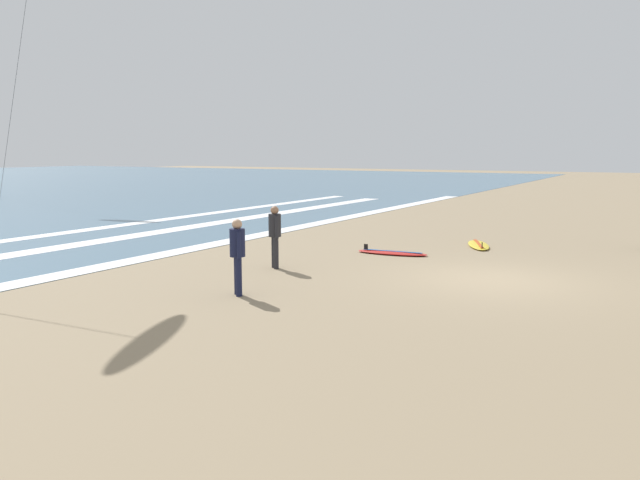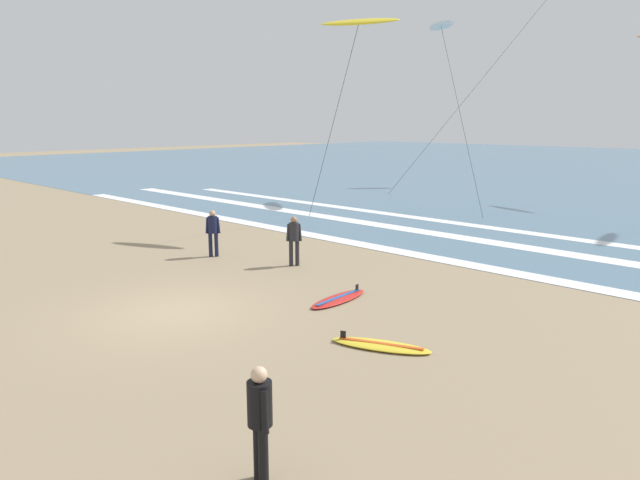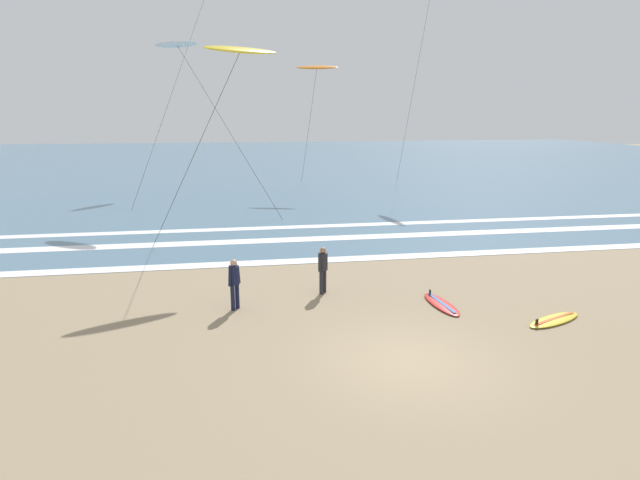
{
  "view_description": "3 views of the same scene",
  "coord_description": "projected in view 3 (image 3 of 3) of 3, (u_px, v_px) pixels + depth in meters",
  "views": [
    {
      "loc": [
        -14.49,
        -3.66,
        3.0
      ],
      "look_at": [
        -2.66,
        3.08,
        1.05
      ],
      "focal_mm": 35.31,
      "sensor_mm": 36.0,
      "label": 1
    },
    {
      "loc": [
        11.87,
        -7.27,
        4.57
      ],
      "look_at": [
        0.85,
        4.2,
        1.29
      ],
      "focal_mm": 32.54,
      "sensor_mm": 36.0,
      "label": 2
    },
    {
      "loc": [
        -4.06,
        -11.25,
        5.93
      ],
      "look_at": [
        -1.57,
        3.89,
        2.18
      ],
      "focal_mm": 29.31,
      "sensor_mm": 36.0,
      "label": 3
    }
  ],
  "objects": [
    {
      "name": "surfer_foreground_main",
      "position": [
        234.0,
        280.0,
        15.95
      ],
      "size": [
        0.41,
        0.43,
        1.6
      ],
      "color": "#141938",
      "rests_on": "ground"
    },
    {
      "name": "kite_white_far_left",
      "position": [
        177.0,
        45.0,
        30.83
      ],
      "size": [
        7.24,
        5.8,
        10.08
      ],
      "color": "white",
      "rests_on": "ground"
    },
    {
      "name": "kite_orange_high_right",
      "position": [
        317.0,
        68.0,
        39.57
      ],
      "size": [
        3.29,
        5.64,
        9.48
      ],
      "color": "orange",
      "rests_on": "ground"
    },
    {
      "name": "ocean_surface",
      "position": [
        267.0,
        162.0,
        64.36
      ],
      "size": [
        140.0,
        90.0,
        0.01
      ],
      "primitive_type": "cube",
      "color": "slate",
      "rests_on": "ground"
    },
    {
      "name": "wave_foam_mid_break",
      "position": [
        292.0,
        240.0,
        24.96
      ],
      "size": [
        45.11,
        0.95,
        0.01
      ],
      "primitive_type": "cube",
      "color": "white",
      "rests_on": "ocean_surface"
    },
    {
      "name": "surfboard_near_water",
      "position": [
        554.0,
        320.0,
        15.22
      ],
      "size": [
        2.17,
        1.37,
        0.25
      ],
      "color": "yellow",
      "rests_on": "ground"
    },
    {
      "name": "wave_foam_outer_break",
      "position": [
        324.0,
        226.0,
        27.97
      ],
      "size": [
        42.93,
        0.76,
        0.01
      ],
      "primitive_type": "cube",
      "color": "white",
      "rests_on": "ocean_surface"
    },
    {
      "name": "ground_plane",
      "position": [
        409.0,
        360.0,
        12.83
      ],
      "size": [
        160.0,
        160.0,
        0.0
      ],
      "primitive_type": "plane",
      "color": "#937F60"
    },
    {
      "name": "kite_yellow_high_left",
      "position": [
        240.0,
        51.0,
        20.89
      ],
      "size": [
        5.85,
        2.43,
        8.58
      ],
      "color": "yellow",
      "rests_on": "ground"
    },
    {
      "name": "wave_foam_shoreline",
      "position": [
        363.0,
        258.0,
        21.78
      ],
      "size": [
        48.87,
        0.8,
        0.01
      ],
      "primitive_type": "cube",
      "color": "white",
      "rests_on": "ocean_surface"
    },
    {
      "name": "surfboard_foreground_flat",
      "position": [
        441.0,
        304.0,
        16.48
      ],
      "size": [
        0.78,
        2.14,
        0.25
      ],
      "color": "red",
      "rests_on": "ground"
    },
    {
      "name": "surfer_background_far",
      "position": [
        323.0,
        266.0,
        17.39
      ],
      "size": [
        0.4,
        0.44,
        1.6
      ],
      "color": "#232328",
      "rests_on": "ground"
    }
  ]
}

